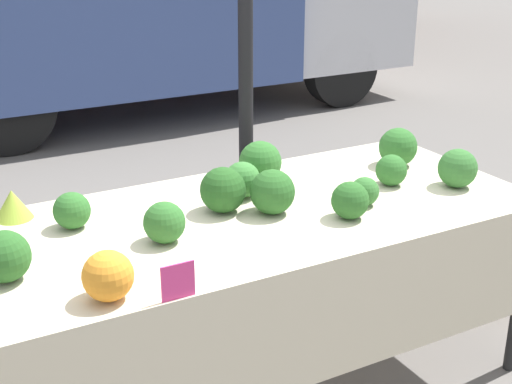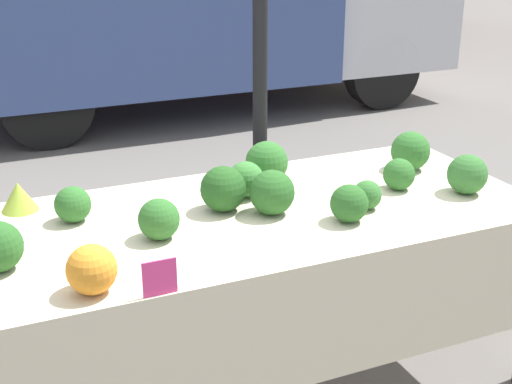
{
  "view_description": "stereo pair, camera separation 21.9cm",
  "coord_description": "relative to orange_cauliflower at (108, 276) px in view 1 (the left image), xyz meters",
  "views": [
    {
      "loc": [
        -1.21,
        -2.22,
        1.87
      ],
      "look_at": [
        0.0,
        0.0,
        0.89
      ],
      "focal_mm": 50.0,
      "sensor_mm": 36.0,
      "label": 1
    },
    {
      "loc": [
        -1.02,
        -2.32,
        1.87
      ],
      "look_at": [
        0.0,
        0.0,
        0.89
      ],
      "focal_mm": 50.0,
      "sensor_mm": 36.0,
      "label": 2
    }
  ],
  "objects": [
    {
      "name": "tent_pole",
      "position": [
        1.03,
        1.08,
        0.27
      ],
      "size": [
        0.07,
        0.07,
        2.3
      ],
      "color": "black",
      "rests_on": "ground_plane"
    },
    {
      "name": "market_table",
      "position": [
        0.7,
        0.31,
        -0.16
      ],
      "size": [
        2.2,
        0.98,
        0.81
      ],
      "color": "beige",
      "rests_on": "ground_plane"
    },
    {
      "name": "orange_cauliflower",
      "position": [
        0.0,
        0.0,
        0.0
      ],
      "size": [
        0.15,
        0.15,
        0.15
      ],
      "color": "orange",
      "rests_on": "market_table"
    },
    {
      "name": "romanesco_head",
      "position": [
        -0.13,
        0.76,
        -0.02
      ],
      "size": [
        0.14,
        0.14,
        0.11
      ],
      "color": "#93B238",
      "rests_on": "market_table"
    },
    {
      "name": "broccoli_head_0",
      "position": [
        0.75,
        0.34,
        0.01
      ],
      "size": [
        0.17,
        0.17,
        0.17
      ],
      "color": "#285B23",
      "rests_on": "market_table"
    },
    {
      "name": "broccoli_head_1",
      "position": [
        0.04,
        0.56,
        -0.01
      ],
      "size": [
        0.14,
        0.14,
        0.14
      ],
      "color": "#2D6628",
      "rests_on": "market_table"
    },
    {
      "name": "broccoli_head_2",
      "position": [
        1.53,
        0.55,
        0.01
      ],
      "size": [
        0.17,
        0.17,
        0.17
      ],
      "color": "#2D6628",
      "rests_on": "market_table"
    },
    {
      "name": "broccoli_head_3",
      "position": [
        1.11,
        0.23,
        -0.02
      ],
      "size": [
        0.11,
        0.11,
        0.11
      ],
      "color": "#336B2D",
      "rests_on": "market_table"
    },
    {
      "name": "broccoli_head_4",
      "position": [
        -0.24,
        0.27,
        0.01
      ],
      "size": [
        0.17,
        0.17,
        0.17
      ],
      "color": "#285B23",
      "rests_on": "market_table"
    },
    {
      "name": "broccoli_head_5",
      "position": [
        0.29,
        0.29,
        -0.0
      ],
      "size": [
        0.15,
        0.15,
        0.15
      ],
      "color": "#2D6628",
      "rests_on": "market_table"
    },
    {
      "name": "broccoli_head_6",
      "position": [
        0.98,
        0.15,
        -0.01
      ],
      "size": [
        0.14,
        0.14,
        0.14
      ],
      "color": "#285B23",
      "rests_on": "market_table"
    },
    {
      "name": "broccoli_head_7",
      "position": [
        0.73,
        0.54,
        -0.0
      ],
      "size": [
        0.15,
        0.15,
        0.15
      ],
      "color": "#387533",
      "rests_on": "market_table"
    },
    {
      "name": "broccoli_head_8",
      "position": [
        0.59,
        0.44,
        0.01
      ],
      "size": [
        0.18,
        0.18,
        0.18
      ],
      "color": "#23511E",
      "rests_on": "market_table"
    },
    {
      "name": "broccoli_head_9",
      "position": [
        1.34,
        0.36,
        -0.01
      ],
      "size": [
        0.13,
        0.13,
        0.13
      ],
      "color": "#2D6628",
      "rests_on": "market_table"
    },
    {
      "name": "broccoli_head_10",
      "position": [
        1.57,
        0.21,
        0.0
      ],
      "size": [
        0.16,
        0.16,
        0.16
      ],
      "color": "#336B2D",
      "rests_on": "market_table"
    },
    {
      "name": "broccoli_head_11",
      "position": [
        0.87,
        0.65,
        0.01
      ],
      "size": [
        0.18,
        0.18,
        0.18
      ],
      "color": "#2D6628",
      "rests_on": "market_table"
    },
    {
      "name": "price_sign",
      "position": [
        0.18,
        -0.09,
        -0.02
      ],
      "size": [
        0.11,
        0.01,
        0.11
      ],
      "color": "#E53D84",
      "rests_on": "market_table"
    },
    {
      "name": "produce_crate",
      "position": [
        2.16,
        0.51,
        -0.75
      ],
      "size": [
        0.49,
        0.33,
        0.26
      ],
      "color": "#9E7042",
      "rests_on": "ground_plane"
    }
  ]
}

